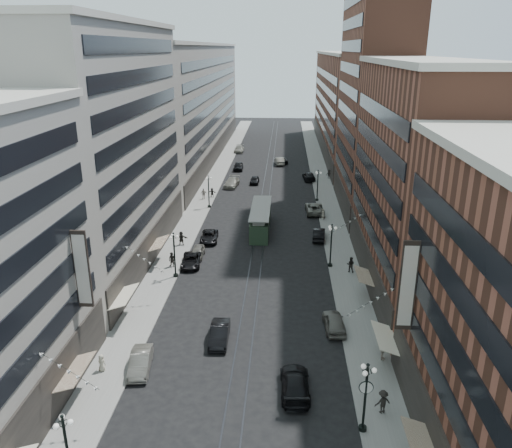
% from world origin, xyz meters
% --- Properties ---
extents(ground, '(220.00, 220.00, 0.00)m').
position_xyz_m(ground, '(0.00, 60.00, 0.00)').
color(ground, black).
rests_on(ground, ground).
extents(sidewalk_west, '(4.00, 180.00, 0.15)m').
position_xyz_m(sidewalk_west, '(-11.00, 70.00, 0.07)').
color(sidewalk_west, gray).
rests_on(sidewalk_west, ground).
extents(sidewalk_east, '(4.00, 180.00, 0.15)m').
position_xyz_m(sidewalk_east, '(11.00, 70.00, 0.07)').
color(sidewalk_east, gray).
rests_on(sidewalk_east, ground).
extents(rail_west, '(0.12, 180.00, 0.02)m').
position_xyz_m(rail_west, '(-0.70, 70.00, 0.01)').
color(rail_west, '#2D2D33').
rests_on(rail_west, ground).
extents(rail_east, '(0.12, 180.00, 0.02)m').
position_xyz_m(rail_east, '(0.70, 70.00, 0.01)').
color(rail_east, '#2D2D33').
rests_on(rail_east, ground).
extents(building_west_mid, '(8.00, 36.00, 28.00)m').
position_xyz_m(building_west_mid, '(-17.00, 33.00, 14.00)').
color(building_west_mid, gray).
rests_on(building_west_mid, ground).
extents(building_west_far, '(8.00, 90.00, 26.00)m').
position_xyz_m(building_west_far, '(-17.00, 96.00, 13.00)').
color(building_west_far, gray).
rests_on(building_west_far, ground).
extents(building_east_mid, '(8.00, 30.00, 24.00)m').
position_xyz_m(building_east_mid, '(17.00, 28.00, 12.00)').
color(building_east_mid, brown).
rests_on(building_east_mid, ground).
extents(building_east_tower, '(8.00, 26.00, 42.00)m').
position_xyz_m(building_east_tower, '(17.00, 56.00, 21.00)').
color(building_east_tower, brown).
rests_on(building_east_tower, ground).
extents(building_east_far, '(8.00, 72.00, 24.00)m').
position_xyz_m(building_east_far, '(17.00, 105.00, 12.00)').
color(building_east_far, brown).
rests_on(building_east_far, ground).
extents(lamppost_sw_far, '(1.03, 1.14, 5.52)m').
position_xyz_m(lamppost_sw_far, '(-9.20, 28.00, 3.10)').
color(lamppost_sw_far, black).
rests_on(lamppost_sw_far, sidewalk_west).
extents(lamppost_sw_mid, '(1.03, 1.14, 5.52)m').
position_xyz_m(lamppost_sw_mid, '(-9.20, 55.00, 3.10)').
color(lamppost_sw_mid, black).
rests_on(lamppost_sw_mid, sidewalk_west).
extents(lamppost_se_near, '(1.08, 1.14, 5.52)m').
position_xyz_m(lamppost_se_near, '(9.20, 4.00, 3.22)').
color(lamppost_se_near, black).
rests_on(lamppost_se_near, sidewalk_east).
extents(lamppost_se_far, '(1.03, 1.14, 5.52)m').
position_xyz_m(lamppost_se_far, '(9.20, 32.00, 3.10)').
color(lamppost_se_far, black).
rests_on(lamppost_se_far, sidewalk_east).
extents(lamppost_se_mid, '(1.03, 1.14, 5.52)m').
position_xyz_m(lamppost_se_mid, '(9.20, 60.00, 3.10)').
color(lamppost_se_mid, black).
rests_on(lamppost_se_mid, sidewalk_east).
extents(streetcar, '(2.79, 12.63, 3.49)m').
position_xyz_m(streetcar, '(0.00, 44.78, 1.61)').
color(streetcar, '#273D28').
rests_on(streetcar, ground).
extents(car_1, '(2.18, 4.78, 1.52)m').
position_xyz_m(car_1, '(-8.40, 10.19, 0.76)').
color(car_1, '#65635A').
rests_on(car_1, ground).
extents(car_2, '(2.62, 5.08, 1.37)m').
position_xyz_m(car_2, '(-7.99, 31.52, 0.68)').
color(car_2, black).
rests_on(car_2, ground).
extents(car_4, '(2.16, 4.80, 1.60)m').
position_xyz_m(car_4, '(8.40, 17.52, 0.80)').
color(car_4, '#636058').
rests_on(car_4, ground).
extents(car_5, '(1.77, 4.78, 1.56)m').
position_xyz_m(car_5, '(-2.33, 14.88, 0.78)').
color(car_5, black).
rests_on(car_5, ground).
extents(car_6, '(2.41, 5.58, 1.60)m').
position_xyz_m(car_6, '(4.50, 8.01, 0.80)').
color(car_6, black).
rests_on(car_6, ground).
extents(pedestrian_1, '(0.83, 0.61, 1.52)m').
position_xyz_m(pedestrian_1, '(-11.50, 9.67, 0.91)').
color(pedestrian_1, '#B8B299').
rests_on(pedestrian_1, sidewalk_west).
extents(pedestrian_2, '(1.03, 0.78, 1.88)m').
position_xyz_m(pedestrian_2, '(-10.19, 30.68, 1.09)').
color(pedestrian_2, black).
rests_on(pedestrian_2, sidewalk_west).
extents(pedestrian_3, '(1.32, 0.89, 1.90)m').
position_xyz_m(pedestrian_3, '(10.88, 5.89, 1.10)').
color(pedestrian_3, black).
rests_on(pedestrian_3, sidewalk_east).
extents(pedestrian_4, '(0.86, 1.24, 1.93)m').
position_xyz_m(pedestrian_4, '(12.11, 12.62, 1.11)').
color(pedestrian_4, '#AFA091').
rests_on(pedestrian_4, sidewalk_east).
extents(car_7, '(2.60, 5.06, 1.37)m').
position_xyz_m(car_7, '(-6.94, 39.86, 0.68)').
color(car_7, black).
rests_on(car_7, ground).
extents(car_8, '(2.95, 6.00, 1.68)m').
position_xyz_m(car_8, '(-6.80, 68.87, 0.84)').
color(car_8, slate).
rests_on(car_8, ground).
extents(car_9, '(2.14, 5.06, 1.71)m').
position_xyz_m(car_9, '(-6.80, 82.87, 0.85)').
color(car_9, black).
rests_on(car_9, ground).
extents(car_10, '(2.02, 4.84, 1.56)m').
position_xyz_m(car_10, '(8.40, 41.47, 0.78)').
color(car_10, black).
rests_on(car_10, ground).
extents(car_11, '(3.00, 6.17, 1.69)m').
position_xyz_m(car_11, '(8.40, 53.31, 0.84)').
color(car_11, slate).
rests_on(car_11, ground).
extents(car_12, '(2.71, 5.70, 1.61)m').
position_xyz_m(car_12, '(8.40, 75.00, 0.80)').
color(car_12, black).
rests_on(car_12, ground).
extents(car_13, '(1.81, 4.28, 1.44)m').
position_xyz_m(car_13, '(-2.51, 71.51, 0.72)').
color(car_13, black).
rests_on(car_13, ground).
extents(car_14, '(2.50, 5.45, 1.73)m').
position_xyz_m(car_14, '(2.20, 88.72, 0.87)').
color(car_14, '#626257').
rests_on(car_14, ground).
extents(pedestrian_5, '(1.81, 0.71, 1.89)m').
position_xyz_m(pedestrian_5, '(-10.51, 37.95, 1.10)').
color(pedestrian_5, black).
rests_on(pedestrian_5, sidewalk_west).
extents(pedestrian_6, '(1.22, 0.85, 1.90)m').
position_xyz_m(pedestrian_6, '(-10.86, 59.78, 1.10)').
color(pedestrian_6, gray).
rests_on(pedestrian_6, sidewalk_west).
extents(pedestrian_7, '(1.03, 0.73, 1.92)m').
position_xyz_m(pedestrian_7, '(11.48, 30.45, 1.11)').
color(pedestrian_7, black).
rests_on(pedestrian_7, sidewalk_east).
extents(pedestrian_8, '(0.74, 0.70, 1.70)m').
position_xyz_m(pedestrian_8, '(9.54, 49.84, 1.00)').
color(pedestrian_8, '#BEB59D').
rests_on(pedestrian_8, sidewalk_east).
extents(pedestrian_9, '(1.25, 0.60, 1.88)m').
position_xyz_m(pedestrian_9, '(12.50, 75.74, 1.09)').
color(pedestrian_9, black).
rests_on(pedestrian_9, sidewalk_east).
extents(car_extra_0, '(1.65, 4.08, 1.39)m').
position_xyz_m(car_extra_0, '(-7.67, 34.18, 0.69)').
color(car_extra_0, '#69665D').
rests_on(car_extra_0, ground).
extents(car_extra_1, '(2.33, 5.67, 1.64)m').
position_xyz_m(car_extra_1, '(-8.40, 102.67, 0.82)').
color(car_extra_1, gray).
rests_on(car_extra_1, ground).
extents(car_extra_2, '(2.84, 5.20, 1.38)m').
position_xyz_m(car_extra_2, '(2.80, 90.75, 0.69)').
color(car_extra_2, black).
rests_on(car_extra_2, ground).
extents(pedestrian_extra_0, '(1.55, 0.64, 1.62)m').
position_xyz_m(pedestrian_extra_0, '(-9.58, 61.19, 0.96)').
color(pedestrian_extra_0, black).
rests_on(pedestrian_extra_0, sidewalk_west).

